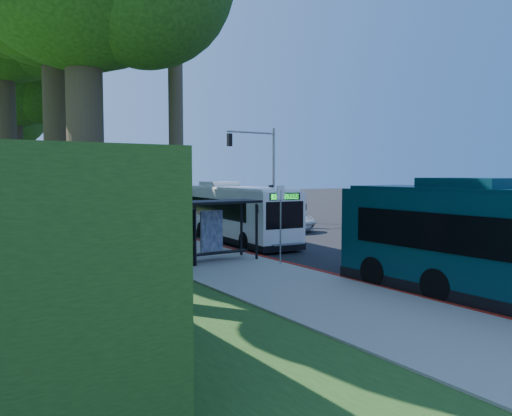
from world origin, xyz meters
TOP-DOWN VIEW (x-y plane):
  - ground at (0.00, 0.00)m, footprint 140.00×140.00m
  - sidewalk at (-7.30, 0.00)m, footprint 4.50×70.00m
  - red_curb at (-5.00, -4.00)m, footprint 0.25×30.00m
  - grass_verge at (-13.00, 5.00)m, footprint 8.00×70.00m
  - bus_shelter at (-7.26, -2.86)m, footprint 3.20×1.51m
  - stop_sign_pole at (-5.40, -5.00)m, footprint 0.35×0.06m
  - traffic_signal_pole at (3.78, 10.00)m, footprint 4.10×0.30m
  - tree_2 at (-11.89, 15.98)m, footprint 8.82×8.40m
  - white_bus at (-3.04, 2.77)m, footprint 3.04×10.79m
  - pickup at (1.57, 5.42)m, footprint 4.06×6.28m

SIDE VIEW (x-z plane):
  - ground at x=0.00m, z-range 0.00..0.00m
  - grass_verge at x=-13.00m, z-range 0.00..0.06m
  - sidewalk at x=-7.30m, z-range 0.00..0.12m
  - red_curb at x=-5.00m, z-range 0.00..0.13m
  - pickup at x=1.57m, z-range 0.00..1.61m
  - white_bus at x=-3.04m, z-range -0.04..3.14m
  - bus_shelter at x=-7.26m, z-range 0.53..3.08m
  - stop_sign_pole at x=-5.40m, z-range 0.50..3.67m
  - traffic_signal_pole at x=3.78m, z-range 0.92..7.92m
  - tree_2 at x=-11.89m, z-range 2.92..18.04m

